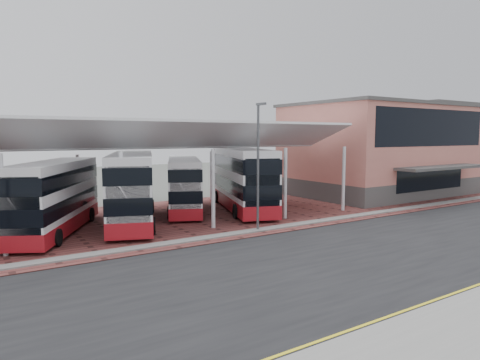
# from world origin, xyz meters

# --- Properties ---
(ground) EXTENTS (140.00, 140.00, 0.00)m
(ground) POSITION_xyz_m (0.00, 0.00, 0.00)
(ground) COLOR #50534D
(road) EXTENTS (120.00, 14.00, 0.02)m
(road) POSITION_xyz_m (0.00, -1.00, 0.01)
(road) COLOR black
(road) RESTS_ON ground
(forecourt) EXTENTS (72.00, 16.00, 0.06)m
(forecourt) POSITION_xyz_m (2.00, 13.00, 0.03)
(forecourt) COLOR brown
(forecourt) RESTS_ON ground
(north_kerb) EXTENTS (120.00, 0.80, 0.14)m
(north_kerb) POSITION_xyz_m (0.00, 6.20, 0.07)
(north_kerb) COLOR slate
(north_kerb) RESTS_ON ground
(yellow_line_near) EXTENTS (120.00, 0.12, 0.01)m
(yellow_line_near) POSITION_xyz_m (0.00, -7.00, 0.03)
(yellow_line_near) COLOR yellow
(yellow_line_near) RESTS_ON road
(yellow_line_far) EXTENTS (120.00, 0.12, 0.01)m
(yellow_line_far) POSITION_xyz_m (0.00, -6.70, 0.03)
(yellow_line_far) COLOR yellow
(yellow_line_far) RESTS_ON road
(canopy) EXTENTS (37.00, 11.63, 7.07)m
(canopy) POSITION_xyz_m (-6.00, 13.94, 5.80)
(canopy) COLOR silver
(canopy) RESTS_ON ground
(terminal) EXTENTS (18.40, 14.40, 9.25)m
(terminal) POSITION_xyz_m (23.00, 13.92, 4.66)
(terminal) COLOR #4F4D4B
(terminal) RESTS_ON ground
(warehouse) EXTENTS (30.50, 20.50, 10.25)m
(warehouse) POSITION_xyz_m (48.00, 24.00, 5.15)
(warehouse) COLOR slate
(warehouse) RESTS_ON ground
(lamp_east) EXTENTS (0.16, 0.90, 8.07)m
(lamp_east) POSITION_xyz_m (2.00, 6.27, 4.36)
(lamp_east) COLOR #4F5156
(lamp_east) RESTS_ON ground
(bus_2) EXTENTS (7.28, 10.63, 4.43)m
(bus_2) POSITION_xyz_m (-8.91, 12.54, 2.26)
(bus_2) COLOR white
(bus_2) RESTS_ON forecourt
(bus_3) EXTENTS (6.68, 11.83, 4.80)m
(bus_3) POSITION_xyz_m (-3.92, 12.83, 2.45)
(bus_3) COLOR white
(bus_3) RESTS_ON forecourt
(bus_4) EXTENTS (6.34, 10.25, 4.20)m
(bus_4) POSITION_xyz_m (1.13, 15.23, 2.15)
(bus_4) COLOR white
(bus_4) RESTS_ON forecourt
(bus_5) EXTENTS (6.65, 12.28, 4.96)m
(bus_5) POSITION_xyz_m (5.42, 13.35, 2.53)
(bus_5) COLOR white
(bus_5) RESTS_ON forecourt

